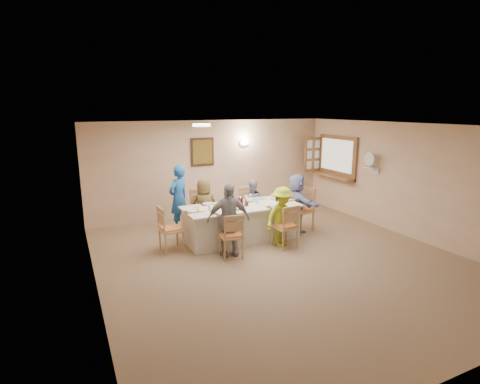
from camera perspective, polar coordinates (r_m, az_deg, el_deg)
name	(u,v)px	position (r m, az deg, el deg)	size (l,w,h in m)	color
ground	(281,260)	(7.23, 6.29, -10.23)	(7.00, 7.00, 0.00)	#93765F
room_walls	(283,181)	(6.78, 6.59, 1.64)	(7.00, 7.00, 7.00)	tan
wall_picture	(202,152)	(9.73, -5.76, 6.10)	(0.62, 0.05, 0.72)	#381F13
wall_sconce	(245,142)	(10.15, 0.70, 7.57)	(0.26, 0.09, 0.18)	white
ceiling_light	(202,125)	(7.59, -5.88, 10.09)	(0.36, 0.36, 0.05)	white
serving_hatch	(337,157)	(10.58, 14.60, 5.19)	(0.06, 1.50, 1.15)	brown
hatch_sill	(333,176)	(10.58, 13.95, 2.35)	(0.30, 1.50, 0.05)	brown
shutter_door	(313,154)	(11.01, 11.03, 5.65)	(0.55, 0.04, 1.00)	brown
fan_shelf	(371,168)	(9.55, 19.36, 3.51)	(0.22, 0.36, 0.03)	white
desk_fan	(371,162)	(9.51, 19.30, 4.39)	(0.30, 0.30, 0.28)	#A5A5A8
dining_table	(241,223)	(8.12, 0.22, -4.68)	(2.49, 1.05, 0.76)	silver
chair_back_left	(203,211)	(8.58, -5.72, -2.96)	(0.48, 0.48, 1.00)	tan
chair_back_right	(250,207)	(9.04, 1.47, -2.28)	(0.45, 0.45, 0.94)	tan
chair_front_left	(231,235)	(7.17, -1.37, -6.54)	(0.42, 0.42, 0.89)	tan
chair_front_right	(285,226)	(7.71, 6.84, -5.13)	(0.44, 0.44, 0.92)	tan
chair_left_end	(171,229)	(7.59, -10.45, -5.50)	(0.44, 0.44, 0.93)	tan
chair_right_end	(301,209)	(8.84, 9.33, -2.62)	(0.48, 0.48, 0.99)	tan
diner_back_left	(204,207)	(8.43, -5.46, -2.23)	(0.69, 0.51, 1.29)	brown
diner_back_right	(252,204)	(8.91, 1.82, -1.78)	(0.63, 0.53, 1.16)	#9393A9
diner_front_left	(228,219)	(7.19, -1.77, -4.20)	(0.89, 0.49, 1.43)	#9F9EA3
diner_front_right	(282,217)	(7.76, 6.41, -3.74)	(0.88, 0.61, 1.24)	#BDD225
diner_right_end	(297,203)	(8.73, 8.67, -1.61)	(0.43, 1.26, 1.34)	#909BDA
caregiver	(179,198)	(8.70, -9.32, -0.98)	(0.67, 0.61, 1.55)	blue
placemat_fl	(223,214)	(7.41, -2.57, -3.32)	(0.33, 0.25, 0.01)	#472B19
plate_fl	(223,213)	(7.41, -2.58, -3.25)	(0.24, 0.24, 0.01)	white
napkin_fl	(233,213)	(7.43, -1.14, -3.20)	(0.14, 0.14, 0.01)	yellow
placemat_fr	(276,207)	(7.93, 5.45, -2.29)	(0.37, 0.27, 0.01)	#472B19
plate_fr	(276,207)	(7.93, 5.45, -2.22)	(0.22, 0.22, 0.01)	white
napkin_fr	(284,206)	(7.98, 6.75, -2.17)	(0.14, 0.14, 0.01)	yellow
placemat_bl	(208,204)	(8.17, -4.86, -1.84)	(0.33, 0.25, 0.01)	#472B19
plate_bl	(208,204)	(8.16, -4.86, -1.77)	(0.26, 0.26, 0.02)	white
napkin_bl	(217,203)	(8.18, -3.55, -1.74)	(0.15, 0.15, 0.01)	yellow
placemat_br	(257,198)	(8.64, 2.61, -0.99)	(0.33, 0.24, 0.01)	#472B19
plate_br	(257,198)	(8.64, 2.61, -0.93)	(0.23, 0.23, 0.01)	white
napkin_br	(265,198)	(8.68, 3.82, -0.90)	(0.14, 0.14, 0.01)	yellow
placemat_le	(192,211)	(7.62, -7.27, -2.95)	(0.34, 0.25, 0.01)	#472B19
plate_le	(192,211)	(7.62, -7.27, -2.88)	(0.23, 0.23, 0.01)	white
napkin_le	(202,211)	(7.63, -5.87, -2.85)	(0.13, 0.13, 0.01)	yellow
placemat_re	(286,200)	(8.54, 7.02, -1.24)	(0.37, 0.27, 0.01)	#472B19
plate_re	(286,200)	(8.54, 7.02, -1.17)	(0.23, 0.23, 0.01)	white
napkin_re	(294,199)	(8.60, 8.21, -1.14)	(0.14, 0.14, 0.01)	yellow
teacup_a	(213,212)	(7.40, -4.17, -3.02)	(0.13, 0.13, 0.09)	white
teacup_b	(246,197)	(8.63, 0.97, -0.76)	(0.11, 0.11, 0.08)	white
bowl_a	(237,208)	(7.72, -0.45, -2.47)	(0.22, 0.22, 0.05)	white
bowl_b	(249,200)	(8.36, 1.45, -1.25)	(0.27, 0.27, 0.07)	white
condiment_ketchup	(239,200)	(7.98, -0.12, -1.30)	(0.11, 0.11, 0.24)	#A0190D
condiment_brown	(242,200)	(8.03, 0.34, -1.28)	(0.13, 0.13, 0.21)	#481B13
condiment_malt	(246,202)	(7.99, 0.90, -1.57)	(0.13, 0.13, 0.16)	#481B13
drinking_glass	(234,203)	(7.99, -0.91, -1.74)	(0.07, 0.07, 0.10)	silver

